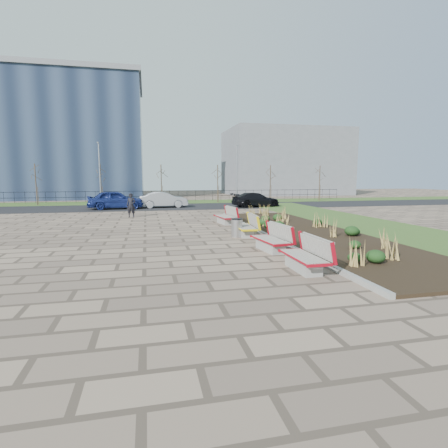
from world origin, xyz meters
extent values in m
plane|color=#88715D|center=(0.00, 0.00, 0.00)|extent=(120.00, 120.00, 0.00)
cube|color=black|center=(6.25, 5.00, 0.05)|extent=(4.50, 18.00, 0.10)
cube|color=gray|center=(3.92, 5.00, 0.07)|extent=(0.16, 18.00, 0.15)
cube|color=#33511E|center=(11.00, 5.00, 0.02)|extent=(5.00, 38.00, 0.04)
cube|color=#33511E|center=(0.00, 28.00, 0.02)|extent=(80.00, 5.00, 0.04)
cube|color=black|center=(0.00, 22.00, 0.01)|extent=(80.00, 7.00, 0.02)
cylinder|color=#B2B2B7|center=(2.54, 4.93, 0.42)|extent=(0.52, 0.52, 0.85)
imported|color=black|center=(-2.60, 14.16, 0.84)|extent=(0.64, 0.44, 1.68)
imported|color=navy|center=(-4.15, 20.77, 0.82)|extent=(4.82, 2.28, 1.59)
imported|color=gray|center=(-0.04, 21.36, 0.72)|extent=(4.36, 1.77, 1.41)
imported|color=black|center=(8.33, 20.21, 0.68)|extent=(4.72, 2.42, 1.31)
cube|color=slate|center=(20.00, 42.00, 5.00)|extent=(18.00, 12.00, 10.00)
camera|label=1|loc=(-1.53, -10.69, 2.82)|focal=28.00mm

